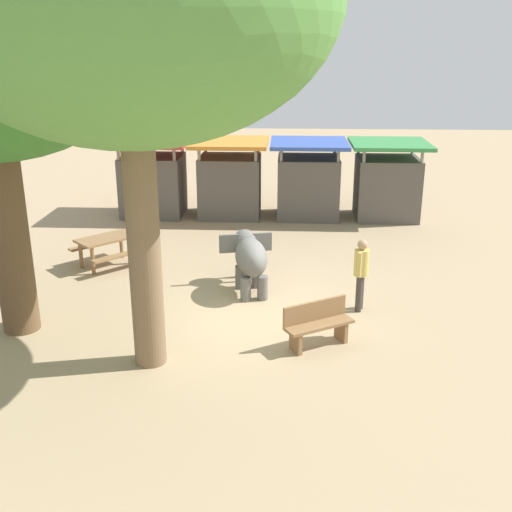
# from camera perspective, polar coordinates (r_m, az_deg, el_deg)

# --- Properties ---
(ground_plane) EXTENTS (60.00, 60.00, 0.00)m
(ground_plane) POSITION_cam_1_polar(r_m,az_deg,el_deg) (13.39, 0.05, -5.53)
(ground_plane) COLOR tan
(elephant) EXTENTS (1.32, 1.92, 1.32)m
(elephant) POSITION_cam_1_polar(r_m,az_deg,el_deg) (14.41, -0.59, -0.07)
(elephant) COLOR slate
(elephant) RESTS_ON ground_plane
(person_handler) EXTENTS (0.32, 0.49, 1.62)m
(person_handler) POSITION_cam_1_polar(r_m,az_deg,el_deg) (13.51, 9.68, -1.24)
(person_handler) COLOR #3F3833
(person_handler) RESTS_ON ground_plane
(wooden_bench) EXTENTS (1.41, 1.06, 0.88)m
(wooden_bench) POSITION_cam_1_polar(r_m,az_deg,el_deg) (12.04, 5.70, -6.14)
(wooden_bench) COLOR olive
(wooden_bench) RESTS_ON ground_plane
(picnic_table_near) EXTENTS (2.11, 2.11, 0.78)m
(picnic_table_near) POSITION_cam_1_polar(r_m,az_deg,el_deg) (16.57, -13.60, 1.05)
(picnic_table_near) COLOR olive
(picnic_table_near) RESTS_ON ground_plane
(market_stall_red) EXTENTS (2.50, 2.50, 2.52)m
(market_stall_red) POSITION_cam_1_polar(r_m,az_deg,el_deg) (21.19, -9.47, 6.81)
(market_stall_red) COLOR #59514C
(market_stall_red) RESTS_ON ground_plane
(market_stall_orange) EXTENTS (2.50, 2.50, 2.52)m
(market_stall_orange) POSITION_cam_1_polar(r_m,az_deg,el_deg) (20.79, -2.41, 6.82)
(market_stall_orange) COLOR #59514C
(market_stall_orange) RESTS_ON ground_plane
(market_stall_blue) EXTENTS (2.50, 2.50, 2.52)m
(market_stall_blue) POSITION_cam_1_polar(r_m,az_deg,el_deg) (20.71, 4.82, 6.72)
(market_stall_blue) COLOR #59514C
(market_stall_blue) RESTS_ON ground_plane
(market_stall_green) EXTENTS (2.50, 2.50, 2.52)m
(market_stall_green) POSITION_cam_1_polar(r_m,az_deg,el_deg) (20.96, 11.99, 6.52)
(market_stall_green) COLOR #59514C
(market_stall_green) RESTS_ON ground_plane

